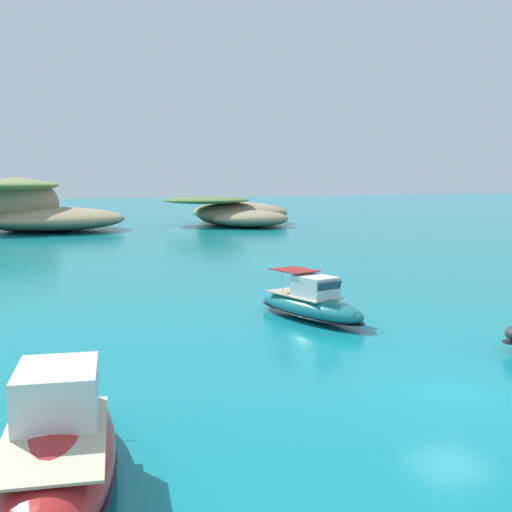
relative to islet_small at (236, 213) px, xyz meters
The scene contains 4 objects.
ground_plane 76.00m from the islet_small, 103.76° to the right, with size 400.00×400.00×0.00m, color #0F7F89.
islet_small is the anchor object (origin of this frame).
motorboat_teal 64.63m from the islet_small, 105.77° to the right, with size 3.99×7.69×2.31m.
motorboat_red 81.70m from the islet_small, 111.89° to the right, with size 3.96×9.15×2.61m.
Camera 1 is at (-13.20, -16.94, 6.98)m, focal length 45.74 mm.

